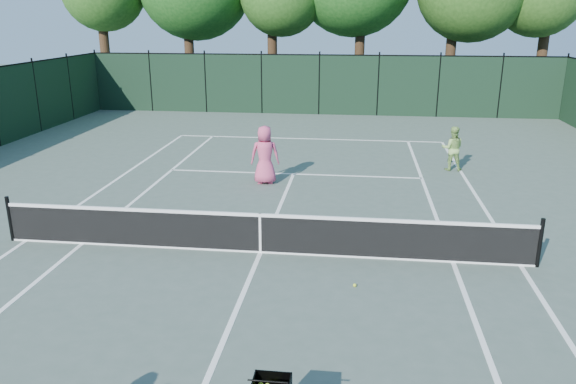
# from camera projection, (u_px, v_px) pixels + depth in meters

# --- Properties ---
(ground) EXTENTS (90.00, 90.00, 0.00)m
(ground) POSITION_uv_depth(u_px,v_px,m) (260.00, 253.00, 12.29)
(ground) COLOR #47574D
(ground) RESTS_ON ground
(sideline_doubles_left) EXTENTS (0.10, 23.77, 0.01)m
(sideline_doubles_left) POSITION_uv_depth(u_px,v_px,m) (26.00, 241.00, 12.93)
(sideline_doubles_left) COLOR white
(sideline_doubles_left) RESTS_ON ground
(sideline_doubles_right) EXTENTS (0.10, 23.77, 0.01)m
(sideline_doubles_right) POSITION_uv_depth(u_px,v_px,m) (521.00, 266.00, 11.65)
(sideline_doubles_right) COLOR white
(sideline_doubles_right) RESTS_ON ground
(sideline_singles_left) EXTENTS (0.10, 23.77, 0.01)m
(sideline_singles_left) POSITION_uv_depth(u_px,v_px,m) (82.00, 244.00, 12.77)
(sideline_singles_left) COLOR white
(sideline_singles_left) RESTS_ON ground
(sideline_singles_right) EXTENTS (0.10, 23.77, 0.01)m
(sideline_singles_right) POSITION_uv_depth(u_px,v_px,m) (453.00, 262.00, 11.81)
(sideline_singles_right) COLOR white
(sideline_singles_right) RESTS_ON ground
(baseline_far) EXTENTS (10.97, 0.10, 0.01)m
(baseline_far) POSITION_uv_depth(u_px,v_px,m) (308.00, 139.00, 23.53)
(baseline_far) COLOR white
(baseline_far) RESTS_ON ground
(service_line_far) EXTENTS (8.23, 0.10, 0.01)m
(service_line_far) POSITION_uv_depth(u_px,v_px,m) (294.00, 174.00, 18.34)
(service_line_far) COLOR white
(service_line_far) RESTS_ON ground
(center_service_line) EXTENTS (0.10, 12.80, 0.01)m
(center_service_line) POSITION_uv_depth(u_px,v_px,m) (260.00, 253.00, 12.29)
(center_service_line) COLOR white
(center_service_line) RESTS_ON ground
(tennis_net) EXTENTS (11.69, 0.09, 1.06)m
(tennis_net) POSITION_uv_depth(u_px,v_px,m) (260.00, 232.00, 12.15)
(tennis_net) COLOR black
(tennis_net) RESTS_ON ground
(fence_far) EXTENTS (24.00, 0.05, 3.00)m
(fence_far) POSITION_uv_depth(u_px,v_px,m) (319.00, 85.00, 28.86)
(fence_far) COLOR black
(fence_far) RESTS_ON ground
(player_pink) EXTENTS (0.95, 0.68, 1.80)m
(player_pink) POSITION_uv_depth(u_px,v_px,m) (265.00, 155.00, 17.09)
(player_pink) COLOR #CC4872
(player_pink) RESTS_ON ground
(player_green) EXTENTS (0.75, 0.60, 1.48)m
(player_green) POSITION_uv_depth(u_px,v_px,m) (452.00, 148.00, 18.61)
(player_green) COLOR #8CB95C
(player_green) RESTS_ON ground
(loose_ball_midcourt) EXTENTS (0.07, 0.07, 0.07)m
(loose_ball_midcourt) POSITION_uv_depth(u_px,v_px,m) (355.00, 285.00, 10.74)
(loose_ball_midcourt) COLOR #C3D92C
(loose_ball_midcourt) RESTS_ON ground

